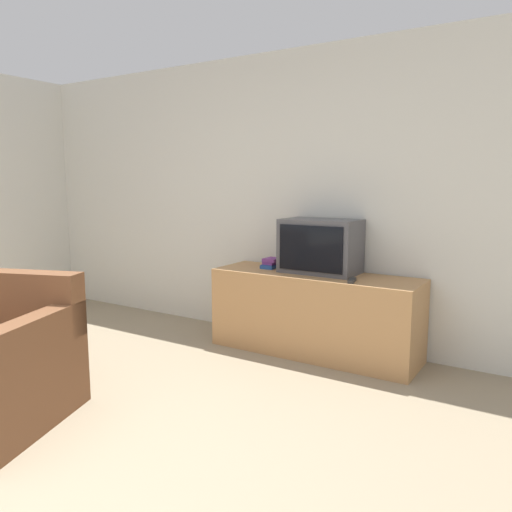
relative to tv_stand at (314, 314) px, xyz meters
The scene contains 5 objects.
wall_back 1.14m from the tv_stand, 149.11° to the left, with size 9.00×0.06×2.60m.
tv_stand is the anchor object (origin of this frame).
television 0.57m from the tv_stand, 81.81° to the left, with size 0.64×0.39×0.45m.
book_stack 0.60m from the tv_stand, behind, with size 0.14×0.20×0.09m.
remote_on_stand 0.55m from the tv_stand, 22.68° to the right, with size 0.08×0.15×0.02m.
Camera 1 is at (2.29, -1.02, 1.45)m, focal length 35.00 mm.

